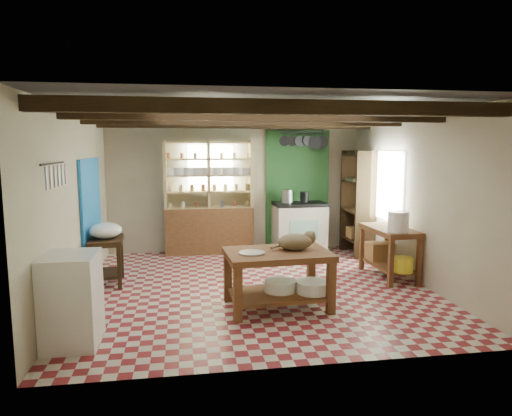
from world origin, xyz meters
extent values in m
cube|color=maroon|center=(0.00, 0.00, -0.01)|extent=(5.00, 5.00, 0.02)
cube|color=#47474C|center=(0.00, 0.00, 2.60)|extent=(5.00, 5.00, 0.02)
cube|color=beige|center=(0.00, 2.50, 1.30)|extent=(5.00, 0.04, 2.60)
cube|color=beige|center=(0.00, -2.50, 1.30)|extent=(5.00, 0.04, 2.60)
cube|color=beige|center=(-2.50, 0.00, 1.30)|extent=(0.04, 5.00, 2.60)
cube|color=beige|center=(2.50, 0.00, 1.30)|extent=(0.04, 5.00, 2.60)
cube|color=black|center=(0.00, 0.00, 2.48)|extent=(5.00, 3.80, 0.15)
cube|color=blue|center=(-2.47, 0.90, 1.10)|extent=(0.04, 1.40, 1.60)
cube|color=#205123|center=(1.25, 2.47, 1.25)|extent=(1.30, 0.04, 2.30)
cube|color=silver|center=(-0.50, 2.48, 1.70)|extent=(0.90, 0.02, 0.80)
cube|color=silver|center=(2.48, 1.00, 1.40)|extent=(0.02, 1.30, 1.20)
cube|color=black|center=(-2.44, -1.20, 1.78)|extent=(0.06, 0.90, 0.28)
cube|color=black|center=(1.25, 2.05, 2.18)|extent=(0.86, 0.12, 0.36)
cube|color=tan|center=(-0.55, 2.31, 1.10)|extent=(1.70, 0.34, 2.20)
cube|color=black|center=(2.28, 1.80, 1.00)|extent=(0.40, 0.86, 2.00)
cube|color=brown|center=(0.15, -0.89, 0.37)|extent=(1.37, 0.96, 0.75)
cube|color=beige|center=(1.22, 2.15, 0.49)|extent=(1.03, 0.71, 0.99)
cube|color=black|center=(-2.20, 0.50, 0.36)|extent=(0.54, 0.74, 0.72)
cube|color=white|center=(-2.22, -1.63, 0.49)|extent=(0.55, 0.65, 0.97)
cube|color=brown|center=(2.18, 0.18, 0.40)|extent=(0.60, 1.15, 0.81)
ellipsoid|color=#8F7A53|center=(0.39, -0.83, 0.85)|extent=(0.53, 0.45, 0.21)
cylinder|color=#B3B3BB|center=(-0.20, -0.96, 0.76)|extent=(0.35, 0.35, 0.02)
cylinder|color=white|center=(0.19, -0.84, 0.27)|extent=(0.44, 0.44, 0.14)
cylinder|color=white|center=(0.60, -0.96, 0.27)|extent=(0.46, 0.46, 0.15)
cylinder|color=#B3B3BB|center=(0.97, 2.14, 1.11)|extent=(0.23, 0.23, 0.25)
cylinder|color=black|center=(1.32, 2.15, 1.09)|extent=(0.17, 0.17, 0.21)
ellipsoid|color=white|center=(-2.20, 0.50, 0.83)|extent=(0.51, 0.51, 0.24)
cylinder|color=white|center=(2.14, -0.17, 0.96)|extent=(0.32, 0.32, 0.31)
cube|color=#A67843|center=(2.17, 0.48, 0.36)|extent=(0.42, 0.34, 0.29)
cylinder|color=gold|center=(2.20, -0.27, 0.32)|extent=(0.31, 0.31, 0.22)
camera|label=1|loc=(-1.03, -6.50, 2.09)|focal=32.00mm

